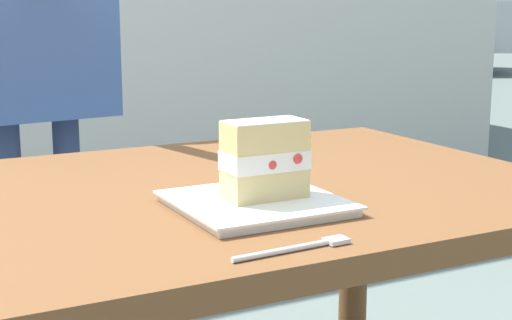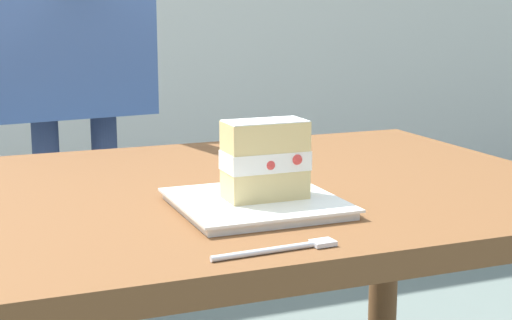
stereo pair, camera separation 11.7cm
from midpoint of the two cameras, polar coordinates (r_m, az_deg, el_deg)
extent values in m
cylinder|color=brown|center=(1.99, 5.42, -9.04)|extent=(0.07, 0.07, 0.69)
cube|color=brown|center=(1.27, -15.00, -3.91)|extent=(1.65, 0.83, 0.04)
cube|color=white|center=(1.18, -2.83, -3.33)|extent=(0.23, 0.23, 0.01)
cube|color=white|center=(1.18, -2.83, -2.95)|extent=(0.24, 0.24, 0.00)
cube|color=#E0C17A|center=(1.18, -2.19, -1.77)|extent=(0.12, 0.06, 0.04)
cube|color=white|center=(1.17, -2.20, -0.02)|extent=(0.13, 0.06, 0.03)
sphere|color=red|center=(1.16, 0.16, 0.07)|extent=(0.02, 0.02, 0.02)
sphere|color=red|center=(1.15, -1.81, -0.36)|extent=(0.02, 0.02, 0.02)
sphere|color=red|center=(1.21, -1.58, 0.57)|extent=(0.02, 0.02, 0.02)
sphere|color=red|center=(1.21, -1.53, 0.54)|extent=(0.01, 0.01, 0.01)
cube|color=#E0C17A|center=(1.16, -2.22, 1.75)|extent=(0.12, 0.06, 0.04)
cube|color=white|center=(1.16, -2.22, 2.86)|extent=(0.12, 0.06, 0.00)
cylinder|color=silver|center=(0.97, -1.60, -6.71)|extent=(0.14, 0.02, 0.01)
cube|color=silver|center=(1.02, 2.61, -5.94)|extent=(0.03, 0.03, 0.01)
cylinder|color=navy|center=(2.14, -18.79, -7.22)|extent=(0.07, 0.07, 0.75)
cylinder|color=navy|center=(2.19, -14.83, -6.62)|extent=(0.07, 0.07, 0.75)
cube|color=#42609E|center=(2.06, -17.83, 10.28)|extent=(0.42, 0.22, 0.53)
cube|color=#B7BABF|center=(12.11, 8.15, 9.69)|extent=(4.24, 3.27, 0.73)
cylinder|color=black|center=(11.21, 2.30, 7.79)|extent=(0.68, 0.49, 0.65)
cylinder|color=black|center=(12.80, 1.96, 8.25)|extent=(0.68, 0.49, 0.65)
cylinder|color=black|center=(11.60, 14.86, 7.54)|extent=(0.68, 0.49, 0.65)
cylinder|color=black|center=(13.14, 13.05, 8.05)|extent=(0.68, 0.49, 0.65)
cube|color=navy|center=(19.89, -12.40, 10.19)|extent=(4.24, 2.86, 0.70)
cylinder|color=black|center=(19.26, -16.30, 8.92)|extent=(0.71, 0.44, 0.68)
cylinder|color=black|center=(20.80, -15.68, 9.10)|extent=(0.71, 0.44, 0.68)
cylinder|color=black|center=(19.06, -8.71, 9.22)|extent=(0.71, 0.44, 0.68)
cylinder|color=black|center=(20.62, -8.66, 9.38)|extent=(0.71, 0.44, 0.68)
camera|label=1|loc=(0.06, -92.86, -0.58)|focal=54.78mm
camera|label=2|loc=(0.06, 87.14, 0.58)|focal=54.78mm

